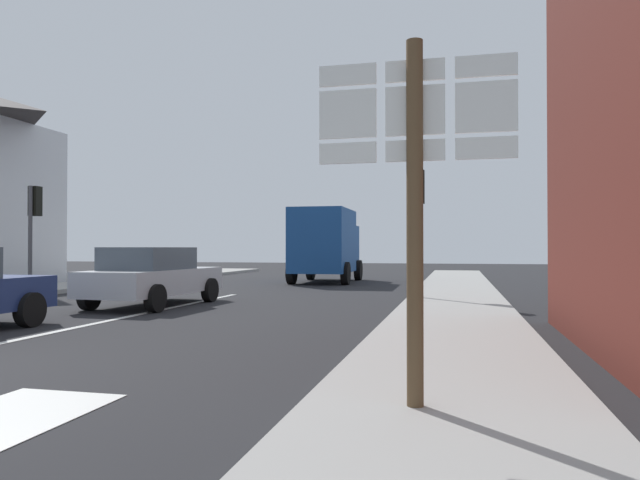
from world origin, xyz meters
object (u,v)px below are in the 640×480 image
at_px(delivery_truck, 326,243).
at_px(traffic_light_near_left, 34,215).
at_px(route_sign_post, 415,183).
at_px(sedan_far, 153,276).
at_px(traffic_light_near_right, 419,204).

distance_m(delivery_truck, traffic_light_near_left, 11.38).
bearing_deg(route_sign_post, sedan_far, 130.37).
bearing_deg(sedan_far, delivery_truck, 79.46).
height_order(delivery_truck, route_sign_post, route_sign_post).
bearing_deg(traffic_light_near_left, delivery_truck, 51.43).
bearing_deg(sedan_far, route_sign_post, -49.63).
bearing_deg(traffic_light_near_right, delivery_truck, 118.29).
distance_m(delivery_truck, traffic_light_near_right, 9.36).
height_order(route_sign_post, traffic_light_near_right, traffic_light_near_right).
relative_size(route_sign_post, traffic_light_near_left, 0.96).
height_order(delivery_truck, traffic_light_near_left, traffic_light_near_left).
distance_m(sedan_far, route_sign_post, 11.03).
distance_m(route_sign_post, traffic_light_near_right, 11.02).
relative_size(delivery_truck, traffic_light_near_left, 1.52).
relative_size(delivery_truck, route_sign_post, 1.58).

